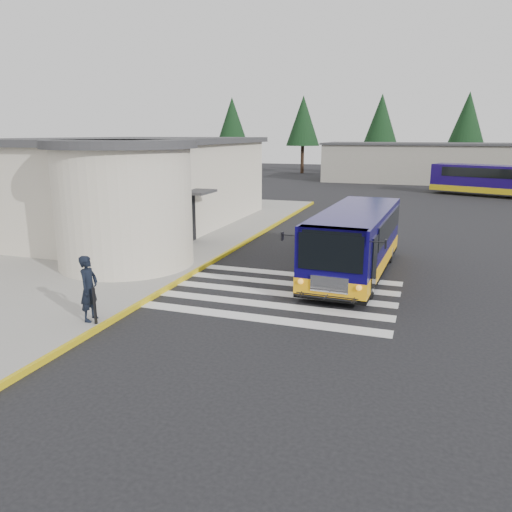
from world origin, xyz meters
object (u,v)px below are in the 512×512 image
(transit_bus, at_px, (355,244))
(pedestrian_a, at_px, (89,288))
(bollard, at_px, (95,306))
(far_bus_a, at_px, (486,179))
(pedestrian_b, at_px, (118,252))

(transit_bus, bearing_deg, pedestrian_a, -126.82)
(bollard, xyz_separation_m, far_bus_a, (12.93, 35.85, 0.79))
(pedestrian_b, xyz_separation_m, bollard, (2.16, -4.33, -0.36))
(pedestrian_a, height_order, far_bus_a, far_bus_a)
(pedestrian_a, xyz_separation_m, bollard, (0.30, -0.20, -0.40))
(transit_bus, relative_size, far_bus_a, 0.99)
(transit_bus, distance_m, pedestrian_b, 8.71)
(far_bus_a, bearing_deg, pedestrian_b, 175.40)
(pedestrian_a, bearing_deg, far_bus_a, -26.58)
(transit_bus, xyz_separation_m, pedestrian_a, (-6.17, -7.48, -0.11))
(transit_bus, height_order, pedestrian_b, transit_bus)
(pedestrian_b, bearing_deg, pedestrian_a, -1.85)
(transit_bus, distance_m, pedestrian_a, 9.70)
(transit_bus, relative_size, bollard, 8.60)
(bollard, bearing_deg, transit_bus, 52.62)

